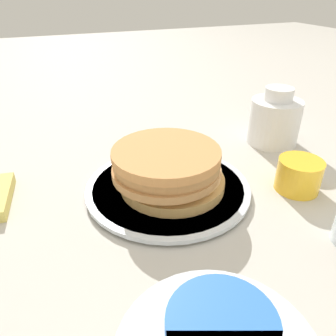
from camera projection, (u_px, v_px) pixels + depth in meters
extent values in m
plane|color=#BCB7AD|center=(167.00, 200.00, 0.56)|extent=(4.00, 4.00, 0.00)
cylinder|color=silver|center=(168.00, 188.00, 0.58)|extent=(0.27, 0.27, 0.01)
cylinder|color=silver|center=(168.00, 187.00, 0.58)|extent=(0.29, 0.29, 0.01)
cylinder|color=tan|center=(172.00, 182.00, 0.57)|extent=(0.18, 0.18, 0.02)
cylinder|color=#E1AF75|center=(170.00, 171.00, 0.57)|extent=(0.18, 0.18, 0.01)
cylinder|color=tan|center=(165.00, 170.00, 0.55)|extent=(0.18, 0.18, 0.01)
cylinder|color=#B6814A|center=(167.00, 161.00, 0.55)|extent=(0.18, 0.18, 0.02)
cylinder|color=tan|center=(166.00, 154.00, 0.54)|extent=(0.18, 0.18, 0.02)
cylinder|color=yellow|center=(299.00, 175.00, 0.58)|extent=(0.08, 0.08, 0.06)
cylinder|color=white|center=(274.00, 122.00, 0.73)|extent=(0.11, 0.11, 0.10)
cylinder|color=white|center=(279.00, 94.00, 0.70)|extent=(0.06, 0.06, 0.03)
cylinder|color=blue|center=(220.00, 336.00, 0.11)|extent=(0.04, 0.04, 0.02)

